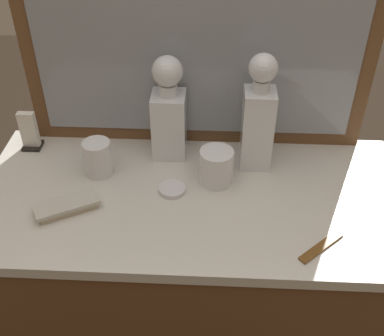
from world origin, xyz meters
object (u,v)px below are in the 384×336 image
crystal_decanter_far_right (258,123)px  silver_brush_center (67,206)px  crystal_tumbler_left (216,168)px  napkin_holder (30,133)px  tortoiseshell_comb (321,247)px  crystal_decanter_rear (169,117)px  porcelain_dish (172,189)px  crystal_tumbler_right (98,159)px

crystal_decanter_far_right → silver_brush_center: 0.51m
crystal_tumbler_left → napkin_holder: napkin_holder is taller
crystal_decanter_far_right → tortoiseshell_comb: (0.13, -0.30, -0.12)m
crystal_tumbler_left → tortoiseshell_comb: bearing=-43.2°
napkin_holder → silver_brush_center: bearing=-57.1°
crystal_tumbler_left → silver_brush_center: (-0.35, -0.13, -0.03)m
crystal_decanter_rear → silver_brush_center: 0.35m
silver_brush_center → napkin_holder: (-0.16, 0.25, 0.03)m
crystal_decanter_rear → tortoiseshell_comb: bearing=-43.0°
porcelain_dish → crystal_decanter_rear: bearing=96.6°
crystal_decanter_far_right → silver_brush_center: (-0.45, -0.21, -0.11)m
silver_brush_center → tortoiseshell_comb: bearing=-8.9°
crystal_decanter_rear → napkin_holder: crystal_decanter_rear is taller
napkin_holder → porcelain_dish: bearing=-22.9°
crystal_tumbler_right → crystal_decanter_rear: bearing=29.3°
crystal_decanter_rear → porcelain_dish: (0.02, -0.16, -0.11)m
silver_brush_center → porcelain_dish: 0.25m
tortoiseshell_comb → porcelain_dish: bearing=153.2°
crystal_tumbler_left → porcelain_dish: crystal_tumbler_left is taller
silver_brush_center → porcelain_dish: bearing=18.6°
crystal_decanter_far_right → crystal_tumbler_left: bearing=-141.1°
silver_brush_center → napkin_holder: size_ratio=1.45×
silver_brush_center → tortoiseshell_comb: silver_brush_center is taller
tortoiseshell_comb → napkin_holder: (-0.74, 0.34, 0.04)m
crystal_decanter_far_right → napkin_holder: bearing=176.0°
crystal_decanter_far_right → tortoiseshell_comb: bearing=-66.4°
crystal_tumbler_left → napkin_holder: (-0.51, 0.12, 0.00)m
tortoiseshell_comb → napkin_holder: 0.82m
crystal_decanter_rear → napkin_holder: bearing=178.8°
crystal_decanter_rear → napkin_holder: (-0.39, 0.01, -0.07)m
tortoiseshell_comb → silver_brush_center: bearing=171.1°
crystal_decanter_far_right → porcelain_dish: 0.27m
silver_brush_center → tortoiseshell_comb: (0.58, -0.09, -0.01)m
porcelain_dish → tortoiseshell_comb: bearing=-26.8°
crystal_tumbler_left → porcelain_dish: bearing=-156.9°
porcelain_dish → crystal_tumbler_right: bearing=161.5°
crystal_tumbler_left → porcelain_dish: size_ratio=1.37×
crystal_decanter_far_right → crystal_tumbler_left: 0.15m
crystal_tumbler_left → tortoiseshell_comb: crystal_tumbler_left is taller
porcelain_dish → crystal_decanter_far_right: bearing=31.4°
crystal_decanter_far_right → crystal_tumbler_left: (-0.10, -0.08, -0.08)m
crystal_tumbler_right → silver_brush_center: (-0.05, -0.15, -0.03)m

